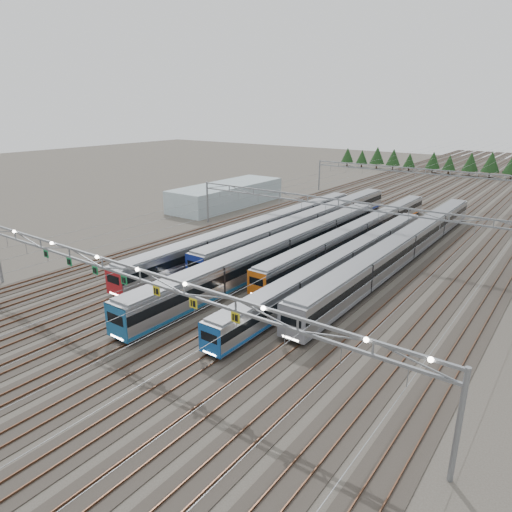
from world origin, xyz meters
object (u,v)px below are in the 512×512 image
Objects in this scene: train_d at (359,232)px; train_e at (343,262)px; train_b at (309,224)px; train_c at (280,251)px; train_f at (404,246)px; train_a at (261,230)px; gantry_far at (425,175)px; gantry_mid at (338,209)px; gantry_near at (139,277)px; west_shed at (227,195)px.

train_e is at bearing -73.35° from train_d.
train_d is at bearing 4.97° from train_b.
train_c is 18.52m from train_f.
train_b is at bearing -175.03° from train_d.
train_a is 0.94× the size of train_f.
train_c is 58.35m from gantry_far.
train_e is at bearing -18.22° from train_a.
train_b reaches higher than train_a.
train_f is at bearing -2.48° from gantry_mid.
train_e is at bearing 76.70° from gantry_near.
train_b is 1.03× the size of gantry_far.
gantry_mid is (6.75, -2.90, 4.08)m from train_b.
train_b reaches higher than train_f.
gantry_near is 65.12m from west_shed.
train_b is at bearing 105.66° from train_c.
train_d is at bearing 155.16° from train_f.
gantry_far reaches higher than train_d.
gantry_far reaches higher than west_shed.
gantry_mid reaches higher than train_b.
gantry_near is at bearing -57.31° from west_shed.
train_b is 1.07× the size of train_e.
train_b is 9.04m from train_d.
gantry_far is (-2.25, 41.32, 4.37)m from train_d.
train_e is 0.96× the size of gantry_far.
gantry_mid is at bearing 89.93° from gantry_near.
gantry_near is 1.88× the size of west_shed.
west_shed reaches higher than train_b.
train_e is 49.25m from west_shed.
train_c is at bearing -92.22° from gantry_far.
gantry_near is (-11.30, -39.63, 4.81)m from train_f.
train_d is (9.00, 0.78, -0.29)m from train_b.
train_f is at bearing 67.54° from train_e.
gantry_mid is (11.25, 5.45, 4.17)m from train_a.
train_d is 1.92× the size of west_shed.
train_a is at bearing 139.41° from train_c.
gantry_far reaches higher than train_f.
gantry_near is (11.20, -34.67, 4.87)m from train_a.
train_f reaches higher than train_d.
train_c is 1.90× the size of west_shed.
west_shed is (-23.88, 19.99, 0.25)m from train_a.
west_shed reaches higher than train_c.
train_b is (4.50, 8.34, 0.09)m from train_a.
train_a is 9.48m from train_b.
train_c is 0.99× the size of train_d.
gantry_mid is at bearing -90.00° from gantry_far.
gantry_far is at bearing 96.83° from train_e.
west_shed is at bearing -139.08° from gantry_far.
train_b is at bearing 61.66° from train_a.
gantry_mid and gantry_far have the same top height.
train_f is 11.99m from gantry_mid.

